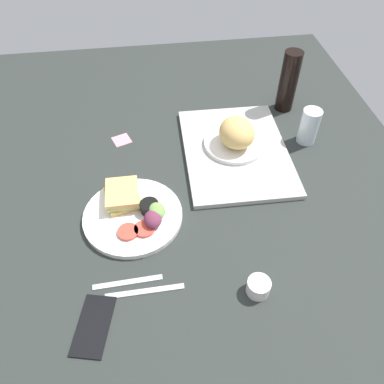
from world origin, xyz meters
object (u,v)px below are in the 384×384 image
Objects in this scene: soda_bottle at (288,82)px; cell_phone at (93,325)px; espresso_cup at (258,287)px; fork at (128,282)px; serving_tray at (236,151)px; knife at (145,291)px; bread_plate_near at (236,136)px; plate_with_salad at (134,212)px; drinking_glass at (309,126)px; sticky_note at (122,140)px.

cell_phone is at bearing -41.90° from soda_bottle.
espresso_cup is 0.33× the size of fork.
serving_tray is 3.13× the size of cell_phone.
soda_bottle is 1.16× the size of knife.
bread_plate_near reaches higher than knife.
serving_tray is 40.25cm from plate_with_salad.
plate_with_salad is (23.46, -33.79, -4.11)cm from bread_plate_near.
drinking_glass is 2.16× the size of sticky_note.
drinking_glass reaches higher than serving_tray.
soda_bottle is 100.79cm from cell_phone.
drinking_glass is (-1.37, 24.68, 0.18)cm from bread_plate_near.
drinking_glass reaches higher than knife.
serving_tray is 55.89cm from fork.
plate_with_salad is at bearing 5.34° from sticky_note.
knife is at bearing 133.57° from cell_phone.
sticky_note is at bearing -174.66° from plate_with_salad.
drinking_glass is at bearing 81.83° from sticky_note.
drinking_glass is at bearing 39.69° from knife.
serving_tray is 5.28cm from bread_plate_near.
sticky_note is (-33.68, -3.15, -1.69)cm from plate_with_salad.
serving_tray is at bearing -46.05° from soda_bottle.
plate_with_salad is at bearing 174.96° from cell_phone.
serving_tray is at bearing 123.10° from plate_with_salad.
serving_tray is 38.67cm from sticky_note.
knife is at bearing -97.61° from espresso_cup.
knife is (48.50, -56.89, -5.79)cm from drinking_glass.
soda_bottle reaches higher than bread_plate_near.
serving_tray is 33.46cm from soda_bottle.
plate_with_salad reaches higher than sticky_note.
cell_phone is at bearing -18.62° from plate_with_salad.
knife is 57.54cm from sticky_note.
sticky_note is (-8.84, -61.62, -5.98)cm from drinking_glass.
plate_with_salad is at bearing -133.88° from espresso_cup.
plate_with_salad is (21.98, -33.71, 0.95)cm from serving_tray.
espresso_cup is 68.59cm from sticky_note.
fork is at bearing -39.37° from bread_plate_near.
soda_bottle reaches higher than serving_tray.
bread_plate_near is at bearing 154.35° from cell_phone.
sticky_note is (10.42, -59.80, -10.94)cm from soda_bottle.
bread_plate_near is at bearing 176.92° from serving_tray.
fork is at bearing 0.77° from sticky_note.
espresso_cup reaches higher than fork.
fork is at bearing 142.37° from knife.
cell_phone reaches higher than sticky_note.
knife is at bearing 3.83° from plate_with_salad.
soda_bottle is (-19.26, -1.82, 4.96)cm from drinking_glass.
bread_plate_near is 57.35cm from fork.
fork is 5.00cm from knife.
espresso_cup reaches higher than cell_phone.
bread_plate_near is 3.57× the size of espresso_cup.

